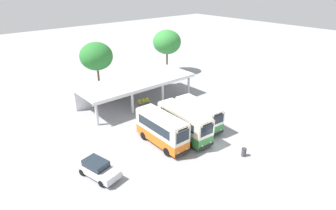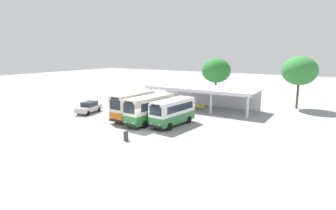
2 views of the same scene
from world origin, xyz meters
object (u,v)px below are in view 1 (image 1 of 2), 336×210
city_bus_second_in_row (184,122)px  parked_car_flank (97,169)px  waiting_chair_end_by_column (140,102)px  city_bus_middle_cream (199,114)px  waiting_chair_second_from_end (144,101)px  waiting_chair_middle_seat (148,100)px  litter_bin_apron (244,152)px  city_bus_nearest_orange (162,129)px

city_bus_second_in_row → parked_car_flank: bearing=-180.0°
city_bus_second_in_row → waiting_chair_end_by_column: 10.55m
city_bus_middle_cream → parked_car_flank: city_bus_middle_cream is taller
waiting_chair_second_from_end → waiting_chair_middle_seat: 0.64m
city_bus_second_in_row → parked_car_flank: city_bus_second_in_row is taller
waiting_chair_end_by_column → waiting_chair_second_from_end: 0.64m
city_bus_second_in_row → waiting_chair_middle_seat: bearing=76.6°
city_bus_middle_cream → litter_bin_apron: size_ratio=7.56×
city_bus_middle_cream → waiting_chair_end_by_column: city_bus_middle_cream is taller
parked_car_flank → waiting_chair_second_from_end: parked_car_flank is taller
waiting_chair_second_from_end → litter_bin_apron: bearing=-89.4°
city_bus_nearest_orange → litter_bin_apron: size_ratio=7.69×
city_bus_middle_cream → litter_bin_apron: bearing=-97.6°
city_bus_nearest_orange → litter_bin_apron: (4.96, -7.29, -1.47)m
waiting_chair_end_by_column → city_bus_nearest_orange: bearing=-112.6°
waiting_chair_end_by_column → litter_bin_apron: 17.30m
litter_bin_apron → city_bus_middle_cream: bearing=82.4°
city_bus_second_in_row → city_bus_middle_cream: size_ratio=1.12×
city_bus_middle_cream → waiting_chair_middle_seat: bearing=93.1°
waiting_chair_end_by_column → waiting_chair_middle_seat: (1.27, -0.12, 0.00)m
city_bus_middle_cream → waiting_chair_middle_seat: city_bus_middle_cream is taller
waiting_chair_end_by_column → waiting_chair_second_from_end: same height
city_bus_second_in_row → litter_bin_apron: city_bus_second_in_row is taller
city_bus_middle_cream → parked_car_flank: bearing=-177.6°
city_bus_nearest_orange → waiting_chair_second_from_end: bearing=64.3°
parked_car_flank → litter_bin_apron: bearing=-27.9°
waiting_chair_end_by_column → waiting_chair_middle_seat: 1.28m
city_bus_nearest_orange → city_bus_middle_cream: size_ratio=1.02×
waiting_chair_second_from_end → waiting_chair_middle_seat: same height
city_bus_middle_cream → litter_bin_apron: 7.65m
litter_bin_apron → parked_car_flank: bearing=152.1°
parked_car_flank → waiting_chair_end_by_column: 16.02m
waiting_chair_middle_seat → city_bus_middle_cream: bearing=-86.9°
waiting_chair_middle_seat → waiting_chair_second_from_end: bearing=174.1°
city_bus_nearest_orange → parked_car_flank: 8.10m
city_bus_second_in_row → litter_bin_apron: size_ratio=8.49×
waiting_chair_end_by_column → waiting_chair_second_from_end: bearing=-5.0°
city_bus_nearest_orange → waiting_chair_second_from_end: size_ratio=8.05×
city_bus_nearest_orange → waiting_chair_middle_seat: bearing=61.2°
parked_car_flank → waiting_chair_end_by_column: size_ratio=5.38×
city_bus_nearest_orange → waiting_chair_middle_seat: 11.36m
city_bus_middle_cream → waiting_chair_end_by_column: (-1.79, 9.81, -1.22)m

